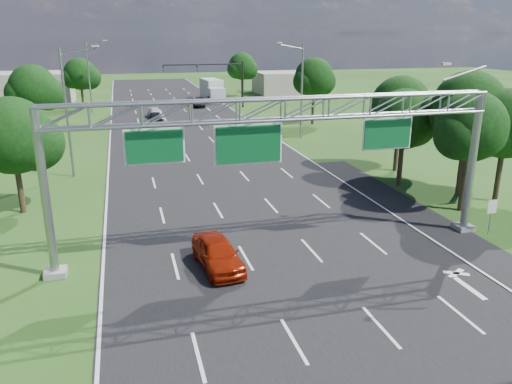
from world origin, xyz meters
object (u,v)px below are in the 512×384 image
object	(u,v)px
traffic_signal	(220,74)
red_coupe	(218,253)
sign_gantry	(284,121)
regulatory_sign	(492,210)
box_truck	(212,90)

from	to	relation	value
traffic_signal	red_coupe	bearing A→B (deg)	-101.33
traffic_signal	sign_gantry	bearing A→B (deg)	-97.68
regulatory_sign	traffic_signal	world-z (taller)	traffic_signal
traffic_signal	box_truck	distance (m)	10.59
regulatory_sign	red_coupe	size ratio (longest dim) A/B	0.47
sign_gantry	traffic_signal	bearing A→B (deg)	82.32
regulatory_sign	red_coupe	world-z (taller)	regulatory_sign
sign_gantry	red_coupe	world-z (taller)	sign_gantry
sign_gantry	red_coupe	bearing A→B (deg)	-162.64
box_truck	traffic_signal	bearing A→B (deg)	-97.68
regulatory_sign	sign_gantry	bearing A→B (deg)	175.17
traffic_signal	red_coupe	world-z (taller)	traffic_signal
box_truck	regulatory_sign	bearing A→B (deg)	-90.76
regulatory_sign	box_truck	bearing A→B (deg)	93.93
traffic_signal	box_truck	size ratio (longest dim) A/B	1.30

